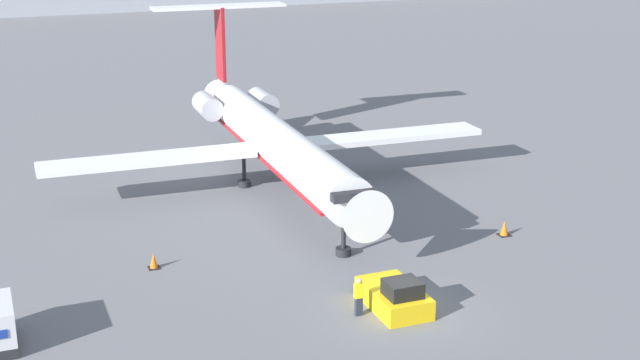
# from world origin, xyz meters

# --- Properties ---
(ground_plane) EXTENTS (600.00, 600.00, 0.00)m
(ground_plane) POSITION_xyz_m (0.00, 0.00, 0.00)
(ground_plane) COLOR slate
(airplane_main) EXTENTS (28.35, 29.01, 9.95)m
(airplane_main) POSITION_xyz_m (0.39, 19.10, 3.20)
(airplane_main) COLOR white
(airplane_main) RESTS_ON ground
(pushback_tug) EXTENTS (2.15, 3.82, 1.62)m
(pushback_tug) POSITION_xyz_m (-0.21, 0.64, 0.58)
(pushback_tug) COLOR yellow
(pushback_tug) RESTS_ON ground
(worker_near_tug) EXTENTS (0.40, 0.25, 1.75)m
(worker_near_tug) POSITION_xyz_m (-1.97, 0.56, 0.92)
(worker_near_tug) COLOR #232838
(worker_near_tug) RESTS_ON ground
(traffic_cone_left) EXTENTS (0.56, 0.56, 0.79)m
(traffic_cone_left) POSITION_xyz_m (-9.24, 9.00, 0.38)
(traffic_cone_left) COLOR black
(traffic_cone_left) RESTS_ON ground
(traffic_cone_right) EXTENTS (0.63, 0.63, 0.83)m
(traffic_cone_right) POSITION_xyz_m (9.24, 6.48, 0.40)
(traffic_cone_right) COLOR black
(traffic_cone_right) RESTS_ON ground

